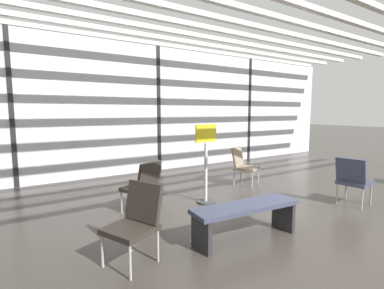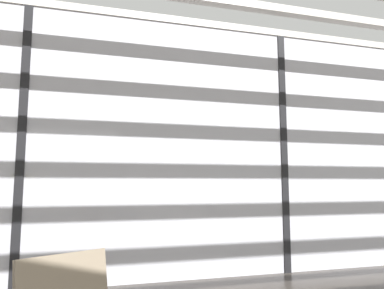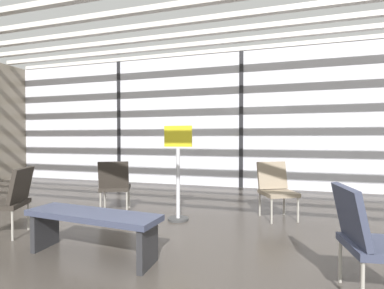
{
  "view_description": "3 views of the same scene",
  "coord_description": "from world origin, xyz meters",
  "px_view_note": "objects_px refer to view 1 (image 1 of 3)",
  "views": [
    {
      "loc": [
        -3.58,
        -2.05,
        1.67
      ],
      "look_at": [
        -1.05,
        1.83,
        1.13
      ],
      "focal_mm": 26.46,
      "sensor_mm": 36.0,
      "label": 1
    },
    {
      "loc": [
        0.94,
        0.73,
        1.25
      ],
      "look_at": [
        1.4,
        2.46,
        1.45
      ],
      "focal_mm": 31.84,
      "sensor_mm": 36.0,
      "label": 2
    },
    {
      "loc": [
        0.77,
        -1.94,
        1.24
      ],
      "look_at": [
        -1.76,
        6.74,
        1.05
      ],
      "focal_mm": 25.95,
      "sensor_mm": 36.0,
      "label": 3
    }
  ],
  "objects_px": {
    "info_sign": "(206,166)",
    "lounge_chair_3": "(243,164)",
    "waiting_bench": "(246,212)",
    "lounge_chair_0": "(144,184)",
    "parked_airplane": "(130,98)",
    "lounge_chair_1": "(353,178)",
    "lounge_chair_2": "(136,218)"
  },
  "relations": [
    {
      "from": "lounge_chair_0",
      "to": "info_sign",
      "type": "xyz_separation_m",
      "value": [
        1.17,
        -0.11,
        0.18
      ]
    },
    {
      "from": "lounge_chair_0",
      "to": "waiting_bench",
      "type": "bearing_deg",
      "value": 90.08
    },
    {
      "from": "lounge_chair_2",
      "to": "info_sign",
      "type": "bearing_deg",
      "value": 100.44
    },
    {
      "from": "parked_airplane",
      "to": "lounge_chair_1",
      "type": "distance_m",
      "value": 9.22
    },
    {
      "from": "lounge_chair_1",
      "to": "info_sign",
      "type": "height_order",
      "value": "info_sign"
    },
    {
      "from": "lounge_chair_0",
      "to": "lounge_chair_1",
      "type": "height_order",
      "value": "same"
    },
    {
      "from": "waiting_bench",
      "to": "lounge_chair_0",
      "type": "bearing_deg",
      "value": -60.46
    },
    {
      "from": "parked_airplane",
      "to": "info_sign",
      "type": "height_order",
      "value": "parked_airplane"
    },
    {
      "from": "lounge_chair_0",
      "to": "lounge_chair_1",
      "type": "bearing_deg",
      "value": 128.73
    },
    {
      "from": "lounge_chair_2",
      "to": "info_sign",
      "type": "distance_m",
      "value": 2.23
    },
    {
      "from": "lounge_chair_0",
      "to": "lounge_chair_1",
      "type": "xyz_separation_m",
      "value": [
        3.27,
        -1.66,
        0.0
      ]
    },
    {
      "from": "info_sign",
      "to": "lounge_chair_2",
      "type": "bearing_deg",
      "value": -146.19
    },
    {
      "from": "lounge_chair_0",
      "to": "info_sign",
      "type": "relative_size",
      "value": 0.6
    },
    {
      "from": "lounge_chair_1",
      "to": "waiting_bench",
      "type": "height_order",
      "value": "lounge_chair_1"
    },
    {
      "from": "lounge_chair_0",
      "to": "lounge_chair_3",
      "type": "bearing_deg",
      "value": 165.29
    },
    {
      "from": "parked_airplane",
      "to": "info_sign",
      "type": "relative_size",
      "value": 9.53
    },
    {
      "from": "lounge_chair_3",
      "to": "lounge_chair_0",
      "type": "bearing_deg",
      "value": 163.67
    },
    {
      "from": "lounge_chair_0",
      "to": "waiting_bench",
      "type": "distance_m",
      "value": 1.78
    },
    {
      "from": "lounge_chair_0",
      "to": "waiting_bench",
      "type": "height_order",
      "value": "lounge_chair_0"
    },
    {
      "from": "waiting_bench",
      "to": "lounge_chair_3",
      "type": "bearing_deg",
      "value": -127.13
    },
    {
      "from": "parked_airplane",
      "to": "info_sign",
      "type": "distance_m",
      "value": 7.79
    },
    {
      "from": "parked_airplane",
      "to": "waiting_bench",
      "type": "relative_size",
      "value": 8.98
    },
    {
      "from": "info_sign",
      "to": "lounge_chair_0",
      "type": "bearing_deg",
      "value": 174.4
    },
    {
      "from": "lounge_chair_1",
      "to": "lounge_chair_3",
      "type": "distance_m",
      "value": 2.2
    },
    {
      "from": "lounge_chair_1",
      "to": "lounge_chair_2",
      "type": "bearing_deg",
      "value": 77.95
    },
    {
      "from": "info_sign",
      "to": "waiting_bench",
      "type": "bearing_deg",
      "value": -106.21
    },
    {
      "from": "lounge_chair_0",
      "to": "info_sign",
      "type": "height_order",
      "value": "info_sign"
    },
    {
      "from": "lounge_chair_2",
      "to": "lounge_chair_3",
      "type": "xyz_separation_m",
      "value": [
        3.28,
        1.8,
        0.0
      ]
    },
    {
      "from": "lounge_chair_1",
      "to": "info_sign",
      "type": "xyz_separation_m",
      "value": [
        -2.1,
        1.54,
        0.18
      ]
    },
    {
      "from": "parked_airplane",
      "to": "lounge_chair_3",
      "type": "height_order",
      "value": "parked_airplane"
    },
    {
      "from": "lounge_chair_3",
      "to": "info_sign",
      "type": "relative_size",
      "value": 0.6
    },
    {
      "from": "info_sign",
      "to": "lounge_chair_3",
      "type": "bearing_deg",
      "value": 21.29
    }
  ]
}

